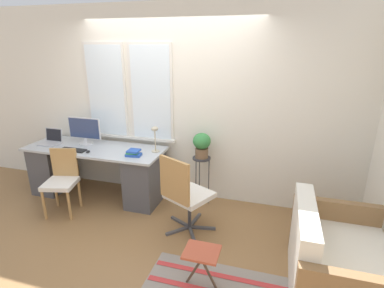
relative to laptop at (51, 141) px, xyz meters
name	(u,v)px	position (x,y,z in m)	size (l,w,h in m)	color
ground_plane	(153,217)	(1.75, -0.32, -0.80)	(14.00, 14.00, 0.00)	olive
wall_back_with_window	(170,105)	(1.72, 0.47, 0.55)	(9.00, 0.12, 2.70)	white
desk	(97,170)	(0.72, 0.03, -0.40)	(2.02, 0.71, 0.75)	#B2B7BC
laptop	(51,141)	(0.00, 0.00, 0.00)	(0.29, 0.23, 0.22)	#B7B7BC
monitor	(85,131)	(0.49, 0.15, 0.15)	(0.52, 0.21, 0.40)	silver
keyboard	(73,150)	(0.50, -0.16, -0.04)	(0.38, 0.13, 0.02)	black
mouse	(88,152)	(0.76, -0.18, -0.03)	(0.04, 0.07, 0.03)	black
desk_lamp	(155,134)	(1.62, 0.13, 0.20)	(0.11, 0.11, 0.36)	#BCB299
book_stack	(133,153)	(1.41, -0.11, -0.01)	(0.21, 0.16, 0.08)	#2851B2
desk_chair_wooden	(62,179)	(0.53, -0.49, -0.34)	(0.47, 0.48, 0.85)	#B2844C
office_chair_swivel	(185,193)	(2.24, -0.49, -0.29)	(0.64, 0.65, 0.99)	#47474C
couch_loveseat	(336,266)	(3.83, -1.00, -0.51)	(0.84, 1.17, 0.83)	white
plant_stand	(202,164)	(2.25, 0.24, -0.20)	(0.25, 0.25, 0.69)	#333338
potted_plant	(202,144)	(2.25, 0.24, 0.09)	(0.24, 0.24, 0.35)	brown
folding_stool	(202,255)	(2.66, -1.27, -0.46)	(0.32, 0.27, 0.40)	#B24C33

